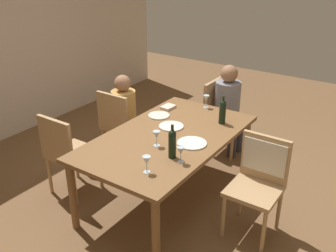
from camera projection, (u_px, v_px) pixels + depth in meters
The scene contains 19 objects.
ground_plane at pixel (168, 199), 4.03m from camera, with size 10.00×10.00×0.00m, color brown.
dining_table at pixel (168, 142), 3.74m from camera, with size 1.86×1.08×0.75m.
chair_far_right at pixel (120, 122), 4.52m from camera, with size 0.44×0.44×0.92m.
chair_right_end at pixel (220, 111), 4.83m from camera, with size 0.44×0.44×0.92m.
chair_near at pixel (261, 172), 3.40m from camera, with size 0.46×0.44×0.92m.
chair_far_left at pixel (66, 150), 3.89m from camera, with size 0.44×0.44×0.92m.
person_woman_host at pixel (125, 111), 4.56m from camera, with size 0.33×0.29×1.09m.
person_man_bearded at pixel (229, 104), 4.72m from camera, with size 0.31×0.36×1.15m.
wine_bottle_tall_green at pixel (172, 143), 3.26m from camera, with size 0.07×0.07×0.31m.
wine_bottle_dark_red at pixel (223, 111), 3.92m from camera, with size 0.07×0.07×0.30m.
wine_glass_near_left at pixel (206, 99), 4.32m from camera, with size 0.07×0.07×0.15m.
wine_glass_centre at pixel (157, 135), 3.47m from camera, with size 0.07×0.07×0.15m.
wine_glass_near_right at pixel (147, 161), 3.05m from camera, with size 0.07×0.07×0.15m.
wine_glass_far at pixel (181, 151), 3.19m from camera, with size 0.07×0.07×0.15m.
dinner_plate_host at pixel (192, 143), 3.55m from camera, with size 0.28×0.28×0.01m, color white.
dinner_plate_guest_left at pixel (159, 115), 4.14m from camera, with size 0.23×0.23×0.01m, color silver.
dinner_plate_guest_right at pixel (171, 126), 3.89m from camera, with size 0.25×0.25×0.01m, color white.
folded_napkin at pixel (168, 107), 4.34m from camera, with size 0.16×0.12×0.03m, color beige.
handbag at pixel (99, 167), 4.40m from camera, with size 0.28×0.12×0.22m, color brown.
Camera 1 is at (-2.75, -1.87, 2.40)m, focal length 40.71 mm.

